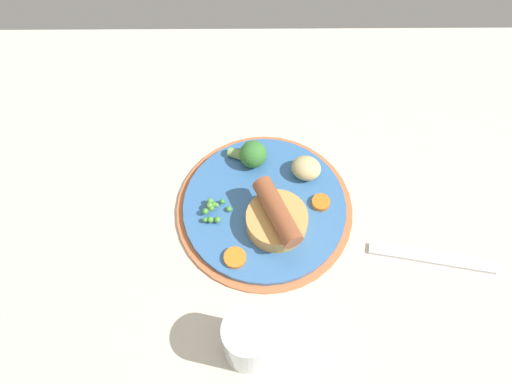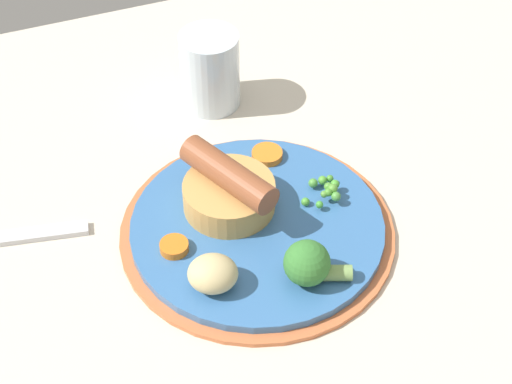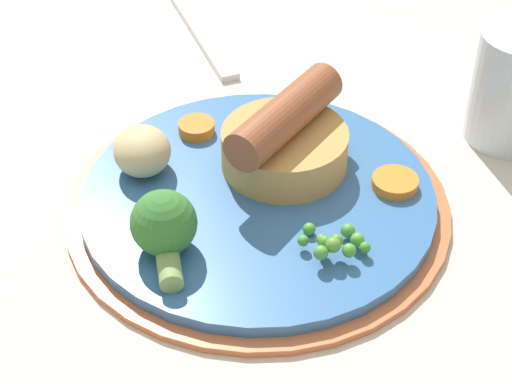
% 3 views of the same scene
% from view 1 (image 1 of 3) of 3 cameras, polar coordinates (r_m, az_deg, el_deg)
% --- Properties ---
extents(dining_table, '(1.10, 0.80, 0.03)m').
position_cam_1_polar(dining_table, '(0.86, 1.99, -3.82)').
color(dining_table, beige).
rests_on(dining_table, ground).
extents(dinner_plate, '(0.26, 0.26, 0.01)m').
position_cam_1_polar(dinner_plate, '(0.85, 0.86, -1.69)').
color(dinner_plate, '#CC6B3D').
rests_on(dinner_plate, dining_table).
extents(sausage_pudding, '(0.09, 0.11, 0.06)m').
position_cam_1_polar(sausage_pudding, '(0.81, 1.98, -2.64)').
color(sausage_pudding, tan).
rests_on(sausage_pudding, dinner_plate).
extents(pea_pile, '(0.04, 0.04, 0.02)m').
position_cam_1_polar(pea_pile, '(0.83, -4.30, -1.80)').
color(pea_pile, '#57973A').
rests_on(pea_pile, dinner_plate).
extents(broccoli_floret_near, '(0.06, 0.04, 0.04)m').
position_cam_1_polar(broccoli_floret_near, '(0.87, -0.42, 3.79)').
color(broccoli_floret_near, '#387A33').
rests_on(broccoli_floret_near, dinner_plate).
extents(potato_chunk_0, '(0.06, 0.05, 0.03)m').
position_cam_1_polar(potato_chunk_0, '(0.86, 5.04, 2.39)').
color(potato_chunk_0, '#CCB77F').
rests_on(potato_chunk_0, dinner_plate).
extents(carrot_slice_1, '(0.04, 0.04, 0.01)m').
position_cam_1_polar(carrot_slice_1, '(0.80, -2.12, -6.58)').
color(carrot_slice_1, orange).
rests_on(carrot_slice_1, dinner_plate).
extents(carrot_slice_3, '(0.03, 0.03, 0.01)m').
position_cam_1_polar(carrot_slice_3, '(0.85, 6.50, -1.05)').
color(carrot_slice_3, orange).
rests_on(carrot_slice_3, dinner_plate).
extents(fork, '(0.18, 0.05, 0.01)m').
position_cam_1_polar(fork, '(0.86, 17.17, -6.34)').
color(fork, silver).
rests_on(fork, dining_table).
extents(drinking_glass, '(0.07, 0.07, 0.09)m').
position_cam_1_polar(drinking_glass, '(0.74, -0.79, -14.60)').
color(drinking_glass, silver).
rests_on(drinking_glass, dining_table).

